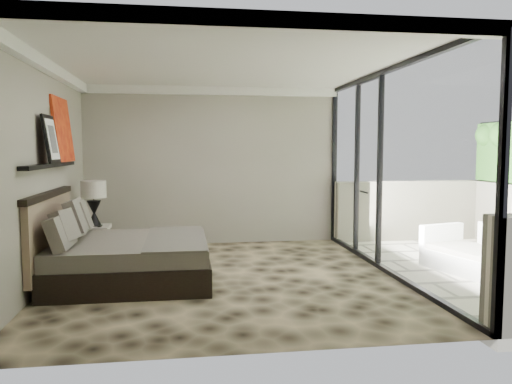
{
  "coord_description": "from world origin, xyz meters",
  "views": [
    {
      "loc": [
        -0.53,
        -6.48,
        1.71
      ],
      "look_at": [
        0.48,
        0.4,
        1.1
      ],
      "focal_mm": 35.0,
      "sensor_mm": 36.0,
      "label": 1
    }
  ],
  "objects": [
    {
      "name": "floor",
      "position": [
        0.0,
        0.0,
        0.0
      ],
      "size": [
        5.0,
        5.0,
        0.0
      ],
      "primitive_type": "plane",
      "color": "black",
      "rests_on": "ground"
    },
    {
      "name": "ceiling",
      "position": [
        0.0,
        0.0,
        2.79
      ],
      "size": [
        4.5,
        5.0,
        0.02
      ],
      "primitive_type": "cube",
      "color": "silver",
      "rests_on": "back_wall"
    },
    {
      "name": "back_wall",
      "position": [
        0.0,
        2.49,
        1.4
      ],
      "size": [
        4.5,
        0.02,
        2.8
      ],
      "primitive_type": "cube",
      "color": "gray",
      "rests_on": "floor"
    },
    {
      "name": "left_wall",
      "position": [
        -2.24,
        0.0,
        1.4
      ],
      "size": [
        0.02,
        5.0,
        2.8
      ],
      "primitive_type": "cube",
      "color": "gray",
      "rests_on": "floor"
    },
    {
      "name": "glass_wall",
      "position": [
        2.25,
        0.0,
        1.4
      ],
      "size": [
        0.08,
        5.0,
        2.8
      ],
      "primitive_type": "cube",
      "color": "white",
      "rests_on": "floor"
    },
    {
      "name": "terrace_slab",
      "position": [
        3.75,
        0.0,
        -0.06
      ],
      "size": [
        3.0,
        5.0,
        0.12
      ],
      "primitive_type": "cube",
      "color": "beige",
      "rests_on": "ground"
    },
    {
      "name": "picture_ledge",
      "position": [
        -2.18,
        0.1,
        1.5
      ],
      "size": [
        0.12,
        2.2,
        0.05
      ],
      "primitive_type": "cube",
      "color": "black",
      "rests_on": "left_wall"
    },
    {
      "name": "bed",
      "position": [
        -1.31,
        0.03,
        0.33
      ],
      "size": [
        2.02,
        1.96,
        1.12
      ],
      "color": "black",
      "rests_on": "floor"
    },
    {
      "name": "nightstand",
      "position": [
        -1.91,
        1.43,
        0.24
      ],
      "size": [
        0.53,
        0.53,
        0.47
      ],
      "primitive_type": "cube",
      "rotation": [
        0.0,
        0.0,
        0.12
      ],
      "color": "black",
      "rests_on": "floor"
    },
    {
      "name": "table_lamp",
      "position": [
        -1.9,
        1.43,
        0.97
      ],
      "size": [
        0.38,
        0.38,
        0.7
      ],
      "color": "black",
      "rests_on": "nightstand"
    },
    {
      "name": "abstract_canvas",
      "position": [
        -2.19,
        0.86,
        1.97
      ],
      "size": [
        0.13,
        0.9,
        0.9
      ],
      "primitive_type": "cube",
      "rotation": [
        0.0,
        -0.1,
        0.0
      ],
      "color": "#A5310E",
      "rests_on": "picture_ledge"
    },
    {
      "name": "framed_print",
      "position": [
        -2.14,
        -0.0,
        1.82
      ],
      "size": [
        0.11,
        0.5,
        0.6
      ],
      "primitive_type": "cube",
      "rotation": [
        0.0,
        -0.14,
        0.0
      ],
      "color": "black",
      "rests_on": "picture_ledge"
    },
    {
      "name": "ottoman",
      "position": [
        4.45,
        0.62,
        0.27
      ],
      "size": [
        0.57,
        0.57,
        0.54
      ],
      "primitive_type": "cube",
      "rotation": [
        0.0,
        0.0,
        0.06
      ],
      "color": "white",
      "rests_on": "terrace_slab"
    },
    {
      "name": "lounger",
      "position": [
        3.44,
        -0.24,
        0.18
      ],
      "size": [
        1.12,
        1.65,
        0.59
      ],
      "rotation": [
        0.0,
        0.0,
        0.26
      ],
      "color": "white",
      "rests_on": "terrace_slab"
    }
  ]
}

